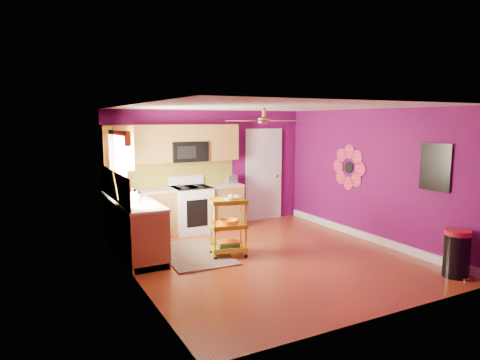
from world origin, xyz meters
TOP-DOWN VIEW (x-y plane):
  - ground at (0.00, 0.00)m, footprint 5.00×5.00m
  - room_envelope at (0.03, 0.00)m, footprint 4.54×5.04m
  - lower_cabinets at (-1.35, 1.82)m, footprint 2.81×2.31m
  - electric_range at (-0.55, 2.17)m, footprint 0.76×0.66m
  - upper_cabinetry at (-1.24, 2.17)m, footprint 2.80×2.30m
  - left_window at (-2.22, 1.05)m, footprint 0.08×1.35m
  - panel_door at (1.35, 2.47)m, footprint 0.95×0.11m
  - right_wall_art at (2.23, -0.34)m, footprint 0.04×2.74m
  - ceiling_fan at (0.00, 0.20)m, footprint 1.01×1.01m
  - shag_rug at (-1.06, 0.72)m, footprint 1.14×1.75m
  - rolling_cart at (-0.57, 0.37)m, footprint 0.67×0.55m
  - trash_can at (1.97, -2.05)m, footprint 0.42×0.43m
  - teal_kettle at (0.40, 2.22)m, footprint 0.18×0.18m
  - toaster at (0.40, 2.20)m, footprint 0.22×0.15m
  - soap_bottle_a at (-1.96, 1.26)m, footprint 0.09×0.09m
  - soap_bottle_b at (-1.90, 1.21)m, footprint 0.12×0.12m
  - counter_dish at (-1.98, 1.65)m, footprint 0.24×0.24m
  - counter_cup at (-1.99, 0.93)m, footprint 0.14×0.14m

SIDE VIEW (x-z plane):
  - ground at x=0.00m, z-range 0.00..0.00m
  - shag_rug at x=-1.06m, z-range 0.00..0.02m
  - trash_can at x=1.97m, z-range 0.00..0.70m
  - lower_cabinets at x=-1.35m, z-range -0.04..0.90m
  - electric_range at x=-0.55m, z-range -0.08..1.05m
  - rolling_cart at x=-0.57m, z-range 0.01..1.08m
  - counter_dish at x=-1.98m, z-range 0.94..1.00m
  - counter_cup at x=-1.99m, z-range 0.94..1.05m
  - soap_bottle_b at x=-1.90m, z-range 0.94..1.10m
  - teal_kettle at x=0.40m, z-range 0.92..1.13m
  - panel_door at x=1.35m, z-range -0.05..2.10m
  - toaster at x=0.40m, z-range 0.94..1.12m
  - soap_bottle_a at x=-1.96m, z-range 0.94..1.14m
  - right_wall_art at x=2.23m, z-range 0.92..1.96m
  - room_envelope at x=0.03m, z-range 0.37..2.89m
  - left_window at x=-2.22m, z-range 1.20..2.28m
  - upper_cabinetry at x=-1.24m, z-range 1.17..2.43m
  - ceiling_fan at x=0.00m, z-range 2.16..2.42m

